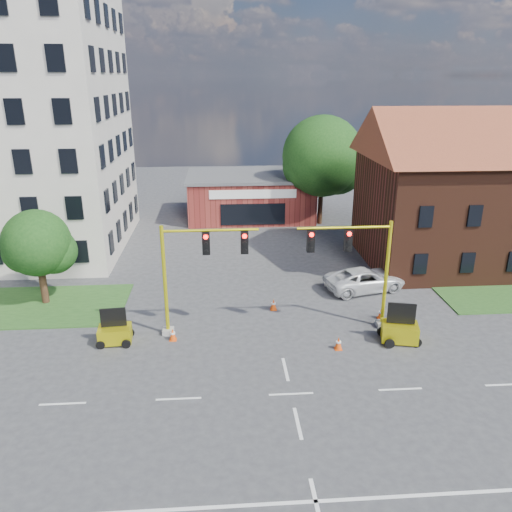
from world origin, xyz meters
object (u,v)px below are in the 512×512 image
object	(u,v)px
trailer_east	(400,330)
pickup_white	(365,279)
signal_mast_east	(358,262)
trailer_west	(115,333)
signal_mast_west	(195,267)

from	to	relation	value
trailer_east	pickup_white	size ratio (longest dim) A/B	0.40
signal_mast_east	trailer_west	world-z (taller)	signal_mast_east
trailer_west	signal_mast_east	bearing A→B (deg)	-1.38
signal_mast_east	pickup_white	size ratio (longest dim) A/B	1.16
trailer_west	trailer_east	size ratio (longest dim) A/B	0.91
signal_mast_west	trailer_east	xyz separation A→B (m)	(10.75, -1.73, -3.26)
signal_mast_east	trailer_east	distance (m)	4.21
trailer_east	signal_mast_east	bearing A→B (deg)	152.86
trailer_east	pickup_white	bearing A→B (deg)	102.92
signal_mast_west	trailer_east	bearing A→B (deg)	-9.17
signal_mast_west	trailer_east	distance (m)	11.36
signal_mast_west	trailer_west	size ratio (longest dim) A/B	3.21
signal_mast_west	trailer_east	size ratio (longest dim) A/B	2.92
signal_mast_west	trailer_west	xyz separation A→B (m)	(-4.34, -0.81, -3.32)
signal_mast_east	trailer_east	world-z (taller)	signal_mast_east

